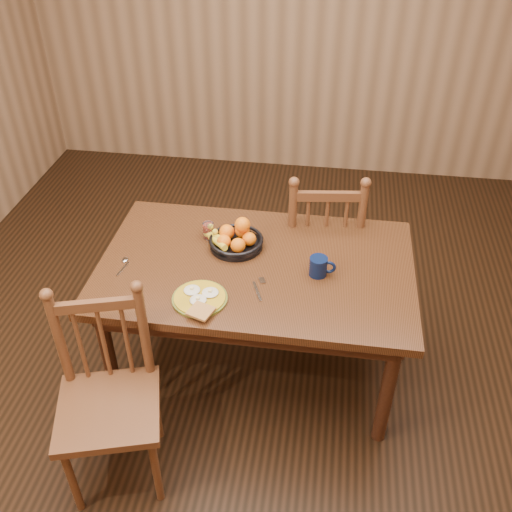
# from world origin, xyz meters

# --- Properties ---
(room) EXTENTS (4.52, 5.02, 2.72)m
(room) POSITION_xyz_m (0.00, 0.00, 1.35)
(room) COLOR black
(room) RESTS_ON ground
(dining_table) EXTENTS (1.60, 1.00, 0.75)m
(dining_table) POSITION_xyz_m (0.00, 0.00, 0.67)
(dining_table) COLOR black
(dining_table) RESTS_ON ground
(chair_far) EXTENTS (0.52, 0.50, 1.03)m
(chair_far) POSITION_xyz_m (0.32, 0.56, 0.50)
(chair_far) COLOR #4D2C17
(chair_far) RESTS_ON ground
(chair_near) EXTENTS (0.55, 0.54, 0.99)m
(chair_near) POSITION_xyz_m (-0.56, -0.74, 0.48)
(chair_near) COLOR #4D2C17
(chair_near) RESTS_ON ground
(breakfast_plate) EXTENTS (0.26, 0.30, 0.04)m
(breakfast_plate) POSITION_xyz_m (-0.22, -0.32, 0.76)
(breakfast_plate) COLOR #59601E
(breakfast_plate) RESTS_ON dining_table
(fork) EXTENTS (0.07, 0.18, 0.00)m
(fork) POSITION_xyz_m (0.04, -0.19, 0.75)
(fork) COLOR silver
(fork) RESTS_ON dining_table
(spoon) EXTENTS (0.05, 0.16, 0.01)m
(spoon) POSITION_xyz_m (-0.67, -0.09, 0.75)
(spoon) COLOR silver
(spoon) RESTS_ON dining_table
(coffee_mug) EXTENTS (0.13, 0.09, 0.10)m
(coffee_mug) POSITION_xyz_m (0.32, -0.04, 0.80)
(coffee_mug) COLOR #091433
(coffee_mug) RESTS_ON dining_table
(juice_glass) EXTENTS (0.06, 0.06, 0.09)m
(juice_glass) POSITION_xyz_m (-0.29, 0.20, 0.79)
(juice_glass) COLOR silver
(juice_glass) RESTS_ON dining_table
(fruit_bowl) EXTENTS (0.32, 0.29, 0.17)m
(fruit_bowl) POSITION_xyz_m (-0.13, 0.13, 0.80)
(fruit_bowl) COLOR black
(fruit_bowl) RESTS_ON dining_table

